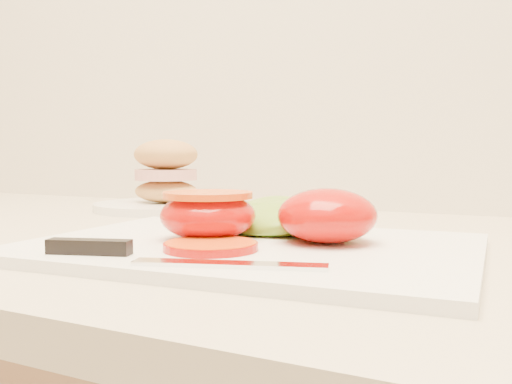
% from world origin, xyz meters
% --- Properties ---
extents(cutting_board, '(0.41, 0.31, 0.01)m').
position_xyz_m(cutting_board, '(-0.23, 1.58, 0.94)').
color(cutting_board, white).
rests_on(cutting_board, counter).
extents(tomato_half_dome, '(0.09, 0.09, 0.05)m').
position_xyz_m(tomato_half_dome, '(-0.17, 1.61, 0.96)').
color(tomato_half_dome, '#B11407').
rests_on(tomato_half_dome, cutting_board).
extents(tomato_half_cut, '(0.09, 0.09, 0.04)m').
position_xyz_m(tomato_half_cut, '(-0.28, 1.58, 0.96)').
color(tomato_half_cut, '#B11407').
rests_on(tomato_half_cut, cutting_board).
extents(tomato_slice_0, '(0.08, 0.08, 0.01)m').
position_xyz_m(tomato_slice_0, '(-0.24, 1.53, 0.94)').
color(tomato_slice_0, orange).
rests_on(tomato_slice_0, cutting_board).
extents(lettuce_leaf_0, '(0.19, 0.17, 0.03)m').
position_xyz_m(lettuce_leaf_0, '(-0.26, 1.66, 0.95)').
color(lettuce_leaf_0, '#86AF2E').
rests_on(lettuce_leaf_0, cutting_board).
extents(lettuce_leaf_1, '(0.13, 0.12, 0.02)m').
position_xyz_m(lettuce_leaf_1, '(-0.21, 1.67, 0.95)').
color(lettuce_leaf_1, '#86AF2E').
rests_on(lettuce_leaf_1, cutting_board).
extents(knife, '(0.23, 0.06, 0.01)m').
position_xyz_m(knife, '(-0.27, 1.47, 0.94)').
color(knife, silver).
rests_on(knife, cutting_board).
extents(sandwich_plate, '(0.22, 0.22, 0.11)m').
position_xyz_m(sandwich_plate, '(-0.53, 1.86, 0.97)').
color(sandwich_plate, white).
rests_on(sandwich_plate, counter).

